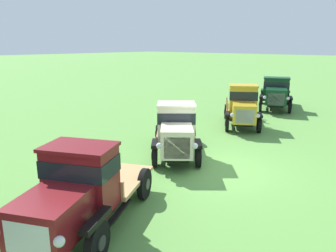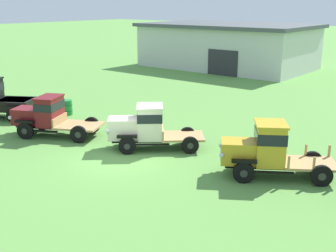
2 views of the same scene
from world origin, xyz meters
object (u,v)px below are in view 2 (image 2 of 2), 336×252
Objects in this scene: farm_shed at (227,45)px; oil_drum_beside_row at (67,107)px; vintage_truck_second_in_line at (48,115)px; vintage_truck_far_side at (266,149)px; vintage_truck_midrow_center at (146,126)px.

oil_drum_beside_row is (2.82, -23.43, -1.84)m from farm_shed.
vintage_truck_far_side is (11.14, 2.07, 0.07)m from vintage_truck_second_in_line.
vintage_truck_second_in_line is 5.54m from vintage_truck_midrow_center.
vintage_truck_far_side reaches higher than vintage_truck_midrow_center.
vintage_truck_midrow_center is (5.30, 1.61, 0.02)m from vintage_truck_second_in_line.
vintage_truck_second_in_line is 5.28× the size of oil_drum_beside_row.
vintage_truck_midrow_center is at bearing -175.48° from vintage_truck_far_side.
vintage_truck_midrow_center is 0.95× the size of vintage_truck_far_side.
vintage_truck_second_in_line is at bearing -51.30° from oil_drum_beside_row.
vintage_truck_far_side is (16.58, -24.63, -1.16)m from farm_shed.
vintage_truck_second_in_line reaches higher than oil_drum_beside_row.
vintage_truck_second_in_line is at bearing -163.16° from vintage_truck_midrow_center.
vintage_truck_midrow_center is at bearing 16.84° from vintage_truck_second_in_line.
farm_shed is 3.81× the size of vintage_truck_far_side.
oil_drum_beside_row is (-2.61, 3.26, -0.61)m from vintage_truck_second_in_line.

